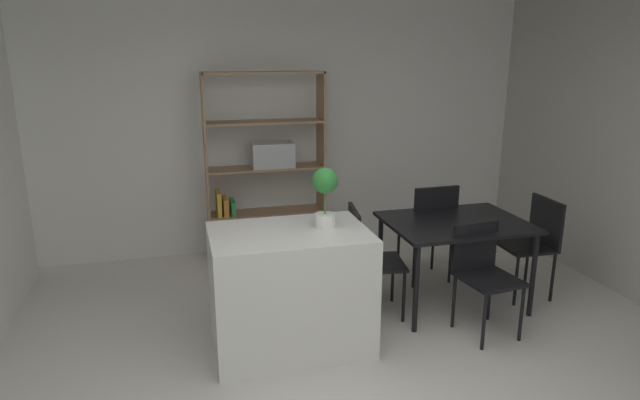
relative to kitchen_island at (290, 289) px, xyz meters
name	(u,v)px	position (x,y,z in m)	size (l,w,h in m)	color
back_partition	(260,128)	(0.15, 2.22, 0.92)	(6.14, 0.06, 2.76)	silver
kitchen_island	(290,289)	(0.00, 0.00, 0.00)	(1.16, 0.79, 0.92)	silver
potted_plant_on_island	(325,191)	(0.28, 0.04, 0.73)	(0.19, 0.19, 0.45)	white
open_bookshelf	(263,171)	(0.11, 1.90, 0.50)	(1.24, 0.33, 1.99)	#997551
dining_table	(455,229)	(1.54, 0.34, 0.24)	(1.19, 0.92, 0.77)	black
dining_chair_near	(482,268)	(1.53, -0.15, 0.07)	(0.47, 0.49, 0.87)	black
dining_chair_window_side	(534,237)	(2.35, 0.33, 0.09)	(0.44, 0.47, 0.91)	black
dining_chair_far	(430,226)	(1.54, 0.81, 0.12)	(0.46, 0.43, 0.98)	black
dining_chair_island_side	(366,252)	(0.72, 0.35, 0.10)	(0.50, 0.51, 0.94)	black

